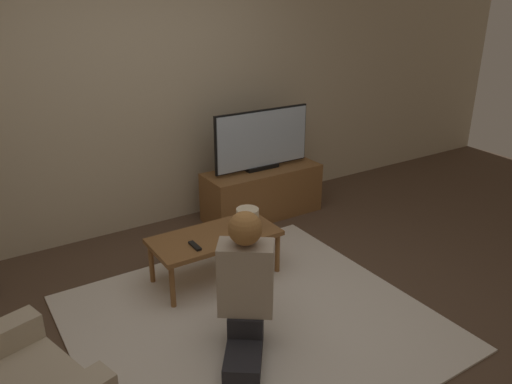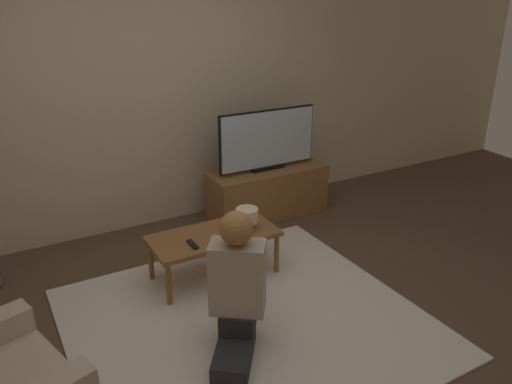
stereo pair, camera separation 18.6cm
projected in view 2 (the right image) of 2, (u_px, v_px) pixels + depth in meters
ground_plane at (247, 323)px, 3.47m from camera, size 10.00×10.00×0.00m
wall_back at (144, 91)px, 4.54m from camera, size 10.00×0.06×2.60m
rug at (247, 322)px, 3.46m from camera, size 2.32×2.19×0.02m
tv_stand at (267, 193)px, 5.05m from camera, size 1.20×0.45×0.50m
tv at (268, 140)px, 4.85m from camera, size 1.04×0.08×0.60m
coffee_table at (214, 238)px, 3.90m from camera, size 1.00×0.48×0.39m
person_kneeling at (237, 281)px, 3.07m from camera, size 0.68×0.80×0.94m
table_lamp at (247, 217)px, 3.94m from camera, size 0.18×0.18×0.17m
remote at (193, 244)px, 3.71m from camera, size 0.04×0.15×0.02m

